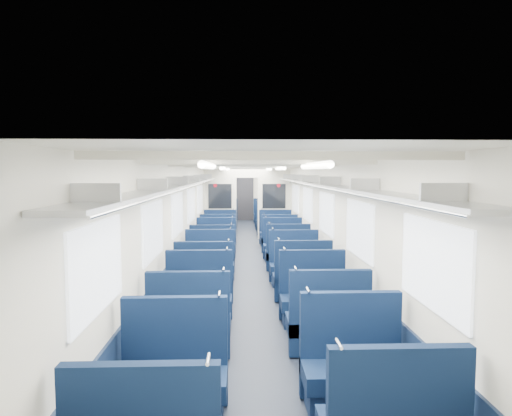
% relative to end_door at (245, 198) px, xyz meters
% --- Properties ---
extents(floor, '(2.80, 18.00, 0.01)m').
position_rel_end_door_xyz_m(floor, '(0.00, -8.94, -1.00)').
color(floor, black).
rests_on(floor, ground).
extents(ceiling, '(2.80, 18.00, 0.01)m').
position_rel_end_door_xyz_m(ceiling, '(0.00, -8.94, 1.35)').
color(ceiling, white).
rests_on(ceiling, wall_left).
extents(wall_left, '(0.02, 18.00, 2.35)m').
position_rel_end_door_xyz_m(wall_left, '(-1.40, -8.94, 0.18)').
color(wall_left, beige).
rests_on(wall_left, floor).
extents(dado_left, '(0.03, 17.90, 0.70)m').
position_rel_end_door_xyz_m(dado_left, '(-1.39, -8.94, -0.65)').
color(dado_left, '#0F1C34').
rests_on(dado_left, floor).
extents(wall_right, '(0.02, 18.00, 2.35)m').
position_rel_end_door_xyz_m(wall_right, '(1.40, -8.94, 0.18)').
color(wall_right, beige).
rests_on(wall_right, floor).
extents(dado_right, '(0.03, 17.90, 0.70)m').
position_rel_end_door_xyz_m(dado_right, '(1.39, -8.94, -0.65)').
color(dado_right, '#0F1C34').
rests_on(dado_right, floor).
extents(wall_far, '(2.80, 0.02, 2.35)m').
position_rel_end_door_xyz_m(wall_far, '(0.00, 0.06, 0.18)').
color(wall_far, beige).
rests_on(wall_far, floor).
extents(luggage_rack_left, '(0.36, 17.40, 0.18)m').
position_rel_end_door_xyz_m(luggage_rack_left, '(-1.21, -8.94, 0.97)').
color(luggage_rack_left, '#B2B5BA').
rests_on(luggage_rack_left, wall_left).
extents(luggage_rack_right, '(0.36, 17.40, 0.18)m').
position_rel_end_door_xyz_m(luggage_rack_right, '(1.21, -8.94, 0.97)').
color(luggage_rack_right, '#B2B5BA').
rests_on(luggage_rack_right, wall_right).
extents(windows, '(2.78, 15.60, 0.75)m').
position_rel_end_door_xyz_m(windows, '(0.00, -9.40, 0.42)').
color(windows, white).
rests_on(windows, wall_left).
extents(ceiling_fittings, '(2.70, 16.06, 0.11)m').
position_rel_end_door_xyz_m(ceiling_fittings, '(0.00, -9.20, 1.29)').
color(ceiling_fittings, beige).
rests_on(ceiling_fittings, ceiling).
extents(end_door, '(0.75, 0.06, 2.00)m').
position_rel_end_door_xyz_m(end_door, '(0.00, 0.00, 0.00)').
color(end_door, black).
rests_on(end_door, floor).
extents(bulkhead, '(2.80, 0.10, 2.35)m').
position_rel_end_door_xyz_m(bulkhead, '(-0.00, -5.59, 0.23)').
color(bulkhead, beige).
rests_on(bulkhead, floor).
extents(seat_2, '(0.97, 0.54, 1.09)m').
position_rel_end_door_xyz_m(seat_2, '(-0.83, -16.15, -0.67)').
color(seat_2, '#0D1F3F').
rests_on(seat_2, floor).
extents(seat_3, '(0.97, 0.54, 1.09)m').
position_rel_end_door_xyz_m(seat_3, '(0.83, -16.05, -0.67)').
color(seat_3, '#0D1F3F').
rests_on(seat_3, floor).
extents(seat_4, '(0.97, 0.54, 1.09)m').
position_rel_end_door_xyz_m(seat_4, '(-0.83, -14.85, -0.67)').
color(seat_4, '#0D1F3F').
rests_on(seat_4, floor).
extents(seat_5, '(0.97, 0.54, 1.09)m').
position_rel_end_door_xyz_m(seat_5, '(0.83, -14.82, -0.67)').
color(seat_5, '#0D1F3F').
rests_on(seat_5, floor).
extents(seat_6, '(0.97, 0.54, 1.09)m').
position_rel_end_door_xyz_m(seat_6, '(-0.83, -13.72, -0.67)').
color(seat_6, '#0D1F3F').
rests_on(seat_6, floor).
extents(seat_7, '(0.97, 0.54, 1.09)m').
position_rel_end_door_xyz_m(seat_7, '(0.83, -13.76, -0.67)').
color(seat_7, '#0D1F3F').
rests_on(seat_7, floor).
extents(seat_8, '(0.97, 0.54, 1.09)m').
position_rel_end_door_xyz_m(seat_8, '(-0.83, -12.65, -0.67)').
color(seat_8, '#0D1F3F').
rests_on(seat_8, floor).
extents(seat_9, '(0.97, 0.54, 1.09)m').
position_rel_end_door_xyz_m(seat_9, '(0.83, -12.60, -0.67)').
color(seat_9, '#0D1F3F').
rests_on(seat_9, floor).
extents(seat_10, '(0.97, 0.54, 1.09)m').
position_rel_end_door_xyz_m(seat_10, '(-0.83, -11.37, -0.67)').
color(seat_10, '#0D1F3F').
rests_on(seat_10, floor).
extents(seat_11, '(0.97, 0.54, 1.09)m').
position_rel_end_door_xyz_m(seat_11, '(0.83, -11.51, -0.67)').
color(seat_11, '#0D1F3F').
rests_on(seat_11, floor).
extents(seat_12, '(0.97, 0.54, 1.09)m').
position_rel_end_door_xyz_m(seat_12, '(-0.83, -10.37, -0.67)').
color(seat_12, '#0D1F3F').
rests_on(seat_12, floor).
extents(seat_13, '(0.97, 0.54, 1.09)m').
position_rel_end_door_xyz_m(seat_13, '(0.83, -10.27, -0.67)').
color(seat_13, '#0D1F3F').
rests_on(seat_13, floor).
extents(seat_14, '(0.97, 0.54, 1.09)m').
position_rel_end_door_xyz_m(seat_14, '(-0.83, -9.08, -0.67)').
color(seat_14, '#0D1F3F').
rests_on(seat_14, floor).
extents(seat_15, '(0.97, 0.54, 1.09)m').
position_rel_end_door_xyz_m(seat_15, '(0.83, -9.16, -0.67)').
color(seat_15, '#0D1F3F').
rests_on(seat_15, floor).
extents(seat_16, '(0.97, 0.54, 1.09)m').
position_rel_end_door_xyz_m(seat_16, '(-0.83, -7.96, -0.67)').
color(seat_16, '#0D1F3F').
rests_on(seat_16, floor).
extents(seat_17, '(0.97, 0.54, 1.09)m').
position_rel_end_door_xyz_m(seat_17, '(0.83, -8.10, -0.67)').
color(seat_17, '#0D1F3F').
rests_on(seat_17, floor).
extents(seat_18, '(0.97, 0.54, 1.09)m').
position_rel_end_door_xyz_m(seat_18, '(-0.83, -6.82, -0.67)').
color(seat_18, '#0D1F3F').
rests_on(seat_18, floor).
extents(seat_19, '(0.97, 0.54, 1.09)m').
position_rel_end_door_xyz_m(seat_19, '(0.83, -6.90, -0.67)').
color(seat_19, '#0D1F3F').
rests_on(seat_19, floor).
extents(seat_20, '(0.97, 0.54, 1.09)m').
position_rel_end_door_xyz_m(seat_20, '(-0.83, -4.75, -0.67)').
color(seat_20, '#0D1F3F').
rests_on(seat_20, floor).
extents(seat_21, '(0.97, 0.54, 1.09)m').
position_rel_end_door_xyz_m(seat_21, '(0.83, -4.82, -0.67)').
color(seat_21, '#0D1F3F').
rests_on(seat_21, floor).
extents(seat_22, '(0.97, 0.54, 1.09)m').
position_rel_end_door_xyz_m(seat_22, '(-0.83, -3.74, -0.67)').
color(seat_22, '#0D1F3F').
rests_on(seat_22, floor).
extents(seat_23, '(0.97, 0.54, 1.09)m').
position_rel_end_door_xyz_m(seat_23, '(0.83, -3.66, -0.67)').
color(seat_23, '#0D1F3F').
rests_on(seat_23, floor).
extents(seat_24, '(0.97, 0.54, 1.09)m').
position_rel_end_door_xyz_m(seat_24, '(-0.83, -2.58, -0.67)').
color(seat_24, '#0D1F3F').
rests_on(seat_24, floor).
extents(seat_25, '(0.97, 0.54, 1.09)m').
position_rel_end_door_xyz_m(seat_25, '(0.83, -2.61, -0.67)').
color(seat_25, '#0D1F3F').
rests_on(seat_25, floor).
extents(seat_26, '(0.97, 0.54, 1.09)m').
position_rel_end_door_xyz_m(seat_26, '(-0.83, -1.38, -0.67)').
color(seat_26, '#0D1F3F').
rests_on(seat_26, floor).
extents(seat_27, '(0.97, 0.54, 1.09)m').
position_rel_end_door_xyz_m(seat_27, '(0.83, -1.30, -0.67)').
color(seat_27, '#0D1F3F').
rests_on(seat_27, floor).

